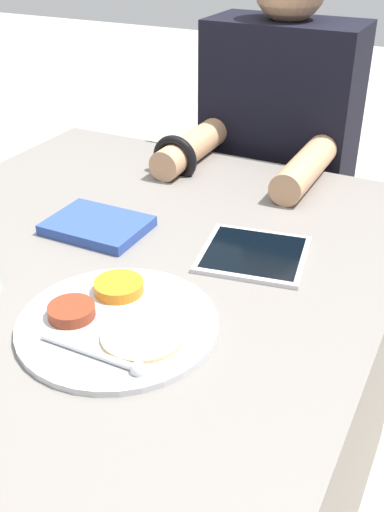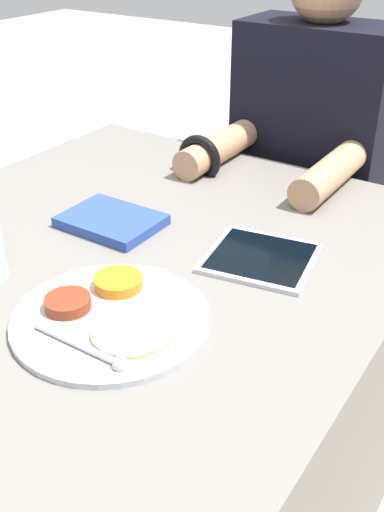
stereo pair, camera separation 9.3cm
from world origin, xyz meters
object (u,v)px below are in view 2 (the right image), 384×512
red_notebook (112,222)px  tablet_device (261,258)px  person_diner (303,210)px  thali_tray (110,315)px

red_notebook → tablet_device: 0.30m
person_diner → red_notebook: bearing=-102.7°
tablet_device → person_diner: bearing=105.7°
red_notebook → person_diner: bearing=77.3°
thali_tray → red_notebook: bearing=129.5°
red_notebook → person_diner: size_ratio=0.15×
red_notebook → thali_tray: bearing=-50.5°
red_notebook → person_diner: person_diner is taller
thali_tray → person_diner: 0.88m
thali_tray → red_notebook: size_ratio=1.62×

